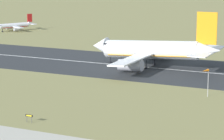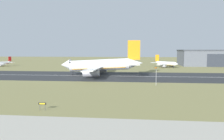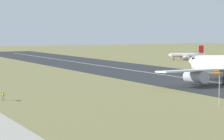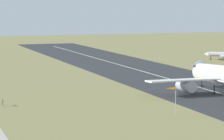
{
  "view_description": "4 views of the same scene",
  "coord_description": "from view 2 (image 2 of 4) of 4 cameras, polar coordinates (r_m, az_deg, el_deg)",
  "views": [
    {
      "loc": [
        43.05,
        -52.77,
        32.51
      ],
      "look_at": [
        -11.29,
        65.25,
        5.97
      ],
      "focal_mm": 85.0,
      "sensor_mm": 36.0,
      "label": 1
    },
    {
      "loc": [
        3.61,
        -9.42,
        13.08
      ],
      "look_at": [
        -4.49,
        68.29,
        6.0
      ],
      "focal_mm": 35.0,
      "sensor_mm": 36.0,
      "label": 2
    },
    {
      "loc": [
        77.42,
        10.05,
        15.05
      ],
      "look_at": [
        -25.29,
        67.67,
        4.7
      ],
      "focal_mm": 70.0,
      "sensor_mm": 36.0,
      "label": 3
    },
    {
      "loc": [
        122.66,
        15.66,
        25.58
      ],
      "look_at": [
        -16.48,
        66.09,
        8.24
      ],
      "focal_mm": 85.0,
      "sensor_mm": 36.0,
      "label": 4
    }
  ],
  "objects": [
    {
      "name": "windsock_pole",
      "position": [
        81.03,
        11.23,
        0.21
      ],
      "size": [
        1.52,
        2.37,
        6.97
      ],
      "color": "#B7B7BC",
      "rests_on": "ground_plane"
    },
    {
      "name": "runway_strip",
      "position": [
        110.22,
        4.03,
        -1.64
      ],
      "size": [
        500.5,
        40.81,
        0.06
      ],
      "primitive_type": "cube",
      "color": "#2B2D30",
      "rests_on": "ground_plane"
    },
    {
      "name": "taxiway_road",
      "position": [
        36.41,
        -0.14,
        -15.83
      ],
      "size": [
        375.38,
        13.46,
        0.05
      ],
      "primitive_type": "cube",
      "color": "#B2AD9E",
      "rests_on": "ground_plane"
    },
    {
      "name": "runway_sign",
      "position": [
        50.4,
        -17.74,
        -8.57
      ],
      "size": [
        1.7,
        0.13,
        1.72
      ],
      "color": "#4C4C51",
      "rests_on": "ground_plane"
    },
    {
      "name": "ground_plane",
      "position": [
        60.93,
        2.43,
        -7.22
      ],
      "size": [
        740.5,
        740.5,
        0.0
      ],
      "primitive_type": "plane",
      "color": "olive"
    },
    {
      "name": "airplane_parked_centre",
      "position": [
        199.53,
        -27.09,
        1.59
      ],
      "size": [
        16.86,
        19.82,
        7.79
      ],
      "color": "white",
      "rests_on": "ground_plane"
    },
    {
      "name": "airplane_landing",
      "position": [
        112.61,
        -3.13,
        1.21
      ],
      "size": [
        43.01,
        49.5,
        18.03
      ],
      "color": "white",
      "rests_on": "ground_plane"
    },
    {
      "name": "airplane_parked_west",
      "position": [
        170.39,
        13.95,
        1.63
      ],
      "size": [
        20.17,
        20.92,
        9.62
      ],
      "color": "white",
      "rests_on": "ground_plane"
    },
    {
      "name": "runway_centreline",
      "position": [
        110.22,
        4.03,
        -1.62
      ],
      "size": [
        450.45,
        0.7,
        0.01
      ],
      "primitive_type": "cube",
      "color": "silver",
      "rests_on": "runway_strip"
    }
  ]
}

